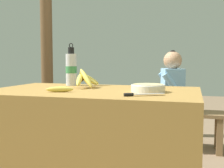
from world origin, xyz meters
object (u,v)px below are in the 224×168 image
water_bottle (71,69)px  loose_banana_front (60,89)px  wooden_bench (148,115)px  banana_bunch_green (111,103)px  support_post_near (46,30)px  knife (139,94)px  serving_bowl (148,88)px  banana_bunch_ripe (85,79)px  seated_vendor (168,93)px

water_bottle → loose_banana_front: 0.52m
wooden_bench → banana_bunch_green: size_ratio=5.55×
banana_bunch_green → support_post_near: support_post_near is taller
loose_banana_front → support_post_near: 1.89m
knife → banana_bunch_green: (-0.59, 1.43, -0.28)m
wooden_bench → banana_bunch_green: (-0.43, -0.00, 0.12)m
serving_bowl → knife: bearing=-95.0°
banana_bunch_ripe → banana_bunch_green: (-0.10, 1.05, -0.34)m
serving_bowl → support_post_near: (-1.50, 1.37, 0.56)m
loose_banana_front → seated_vendor: (0.58, 1.33, -0.15)m
banana_bunch_ripe → water_bottle: water_bottle is taller
serving_bowl → water_bottle: bearing=155.0°
serving_bowl → knife: size_ratio=0.99×
banana_bunch_green → banana_bunch_ripe: bearing=-84.4°
banana_bunch_ripe → water_bottle: size_ratio=0.86×
serving_bowl → banana_bunch_green: bearing=116.8°
knife → water_bottle: bearing=110.5°
water_bottle → support_post_near: bearing=127.7°
seated_vendor → wooden_bench: bearing=-25.7°
loose_banana_front → support_post_near: support_post_near is taller
water_bottle → support_post_near: support_post_near is taller
loose_banana_front → serving_bowl: bearing=16.6°
loose_banana_front → seated_vendor: bearing=66.3°
loose_banana_front → wooden_bench: bearing=74.8°
water_bottle → wooden_bench: 1.15m
knife → seated_vendor: seated_vendor is taller
wooden_bench → seated_vendor: 0.34m
banana_bunch_green → support_post_near: (-0.89, 0.17, 0.86)m
banana_bunch_ripe → knife: bearing=-38.1°
serving_bowl → wooden_bench: size_ratio=0.13×
support_post_near → loose_banana_front: bearing=-58.4°
support_post_near → knife: bearing=-47.1°
knife → wooden_bench: 1.49m
wooden_bench → support_post_near: bearing=172.9°
serving_bowl → banana_bunch_green: (-0.61, 1.21, -0.30)m
banana_bunch_green → support_post_near: bearing=169.4°
knife → seated_vendor: bearing=57.6°
seated_vendor → support_post_near: size_ratio=0.40×
loose_banana_front → knife: (0.53, -0.06, -0.01)m
knife → wooden_bench: bearing=66.1°
serving_bowl → seated_vendor: seated_vendor is taller
serving_bowl → seated_vendor: size_ratio=0.21×
banana_bunch_ripe → loose_banana_front: (-0.05, -0.32, -0.05)m
knife → banana_bunch_green: bearing=82.0°
serving_bowl → seated_vendor: (0.03, 1.16, -0.16)m
wooden_bench → seated_vendor: (0.21, -0.04, 0.26)m
serving_bowl → support_post_near: bearing=137.6°
banana_bunch_ripe → support_post_near: 1.65m
banana_bunch_green → knife: bearing=-67.5°
support_post_near → banana_bunch_ripe: bearing=-50.6°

